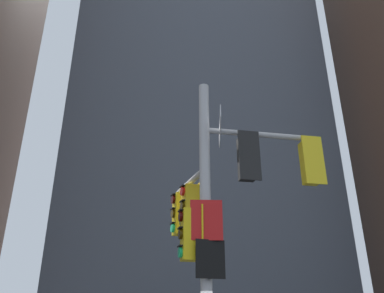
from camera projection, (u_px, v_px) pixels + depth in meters
building_mid_block at (192, 137)px, 32.20m from camera, size 16.50×16.50×31.24m
signal_pole_assembly at (219, 209)px, 8.38m from camera, size 3.40×2.71×7.02m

